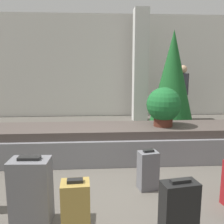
# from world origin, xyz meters

# --- Properties ---
(ground_plane) EXTENTS (18.00, 18.00, 0.00)m
(ground_plane) POSITION_xyz_m (0.00, 0.00, 0.00)
(ground_plane) COLOR #59544C
(back_wall) EXTENTS (18.00, 0.06, 3.20)m
(back_wall) POSITION_xyz_m (0.00, 5.15, 1.60)
(back_wall) COLOR silver
(back_wall) RESTS_ON ground_plane
(carousel) EXTENTS (8.93, 1.00, 0.56)m
(carousel) POSITION_xyz_m (0.00, 1.27, 0.27)
(carousel) COLOR gray
(carousel) RESTS_ON ground_plane
(pillar) EXTENTS (0.41, 0.41, 3.20)m
(pillar) POSITION_xyz_m (1.02, 4.36, 1.60)
(pillar) COLOR silver
(pillar) RESTS_ON ground_plane
(suitcase_0) EXTENTS (0.35, 0.23, 0.59)m
(suitcase_0) POSITION_xyz_m (0.47, -0.91, 0.29)
(suitcase_0) COLOR black
(suitcase_0) RESTS_ON ground_plane
(suitcase_3) EXTENTS (0.41, 0.28, 0.70)m
(suitcase_3) POSITION_xyz_m (-0.93, -0.55, 0.34)
(suitcase_3) COLOR slate
(suitcase_3) RESTS_ON ground_plane
(suitcase_7) EXTENTS (0.28, 0.23, 0.53)m
(suitcase_7) POSITION_xyz_m (0.39, 0.08, 0.25)
(suitcase_7) COLOR slate
(suitcase_7) RESTS_ON ground_plane
(suitcase_8) EXTENTS (0.27, 0.22, 0.57)m
(suitcase_8) POSITION_xyz_m (-0.47, -0.79, 0.27)
(suitcase_8) COLOR #A3843D
(suitcase_8) RESTS_ON ground_plane
(potted_plant_2) EXTENTS (0.59, 0.59, 0.67)m
(potted_plant_2) POSITION_xyz_m (0.89, 1.24, 0.91)
(potted_plant_2) COLOR #4C2319
(potted_plant_2) RESTS_ON carousel
(traveler_1) EXTENTS (0.37, 0.31, 1.63)m
(traveler_1) POSITION_xyz_m (2.20, 4.07, 0.97)
(traveler_1) COLOR #282833
(traveler_1) RESTS_ON ground_plane
(decorated_tree) EXTENTS (1.08, 1.08, 2.43)m
(decorated_tree) POSITION_xyz_m (1.56, 2.96, 1.30)
(decorated_tree) COLOR #4C331E
(decorated_tree) RESTS_ON ground_plane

